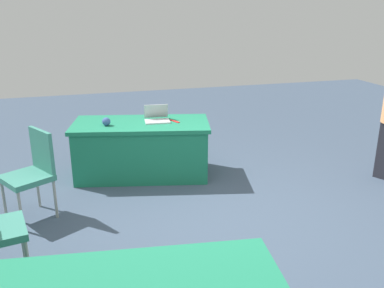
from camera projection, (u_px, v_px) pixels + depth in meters
The scene contains 6 objects.
ground_plane at pixel (208, 225), 4.31m from camera, with size 14.40×14.40×0.00m, color #3D4C60.
table_foreground at pixel (142, 149), 5.47m from camera, with size 1.89×1.18×0.73m.
chair_near_front at pixel (33, 169), 4.32m from camera, with size 0.60×0.60×0.95m.
laptop_silver at pixel (157, 118), 5.42m from camera, with size 0.34×0.32×0.21m.
yarn_ball at pixel (106, 122), 5.21m from camera, with size 0.10×0.10×0.10m, color #3F5999.
scissors_red at pixel (175, 121), 5.40m from camera, with size 0.18×0.04×0.01m, color red.
Camera 1 is at (1.21, 3.62, 2.17)m, focal length 38.71 mm.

